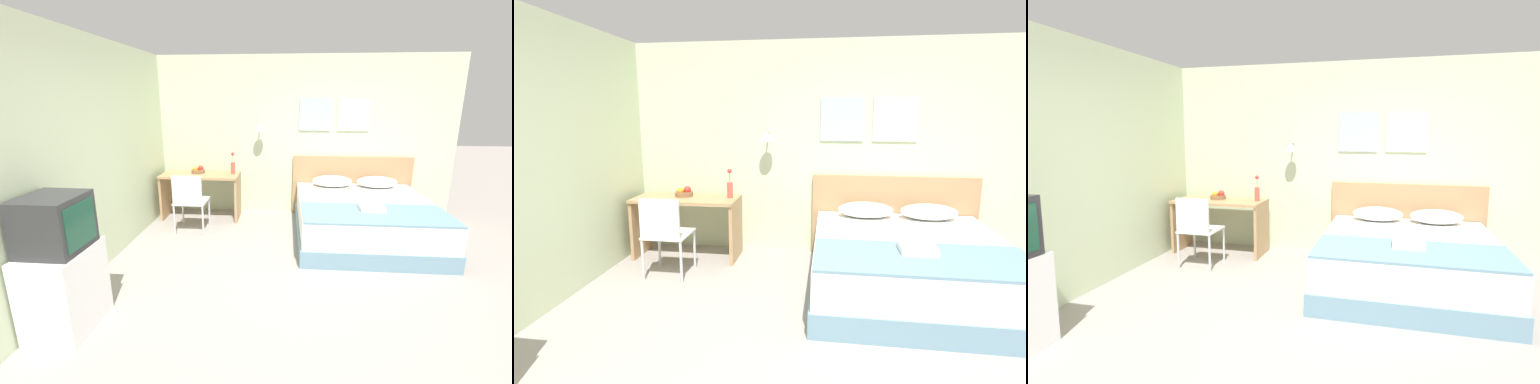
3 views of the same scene
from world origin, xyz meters
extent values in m
plane|color=gray|center=(0.00, 0.00, 0.00)|extent=(24.00, 24.00, 0.00)
cube|color=beige|center=(0.00, 2.82, 1.32)|extent=(5.34, 0.06, 2.65)
cube|color=#A8B7BC|center=(0.35, 2.78, 1.70)|extent=(0.52, 0.02, 0.52)
cube|color=beige|center=(0.98, 2.78, 1.70)|extent=(0.52, 0.02, 0.52)
cylinder|color=#B2B2B7|center=(-0.55, 2.71, 1.55)|extent=(0.02, 0.16, 0.02)
cone|color=white|center=(-0.55, 2.62, 1.50)|extent=(0.17, 0.17, 0.12)
cube|color=#66899E|center=(1.01, 1.69, 0.11)|extent=(1.87, 2.07, 0.22)
cube|color=white|center=(1.01, 1.69, 0.39)|extent=(1.84, 2.03, 0.34)
cube|color=#A87F56|center=(1.01, 2.76, 0.51)|extent=(1.99, 0.06, 1.02)
ellipsoid|color=white|center=(0.65, 2.49, 0.65)|extent=(0.64, 0.39, 0.18)
ellipsoid|color=white|center=(1.37, 2.49, 0.65)|extent=(0.64, 0.39, 0.18)
cube|color=#66899E|center=(1.01, 1.09, 0.57)|extent=(1.82, 0.83, 0.02)
cube|color=white|center=(0.99, 1.24, 0.61)|extent=(0.31, 0.28, 0.06)
cube|color=#A87F56|center=(-1.52, 2.37, 0.74)|extent=(1.27, 0.59, 0.03)
cube|color=#A87F56|center=(-2.13, 2.37, 0.36)|extent=(0.04, 0.55, 0.72)
cube|color=#A87F56|center=(-0.90, 2.37, 0.36)|extent=(0.04, 0.55, 0.72)
cube|color=white|center=(-1.53, 1.79, 0.46)|extent=(0.47, 0.47, 0.02)
cube|color=white|center=(-1.53, 1.58, 0.69)|extent=(0.43, 0.03, 0.43)
cylinder|color=#B7B7BC|center=(-1.74, 2.01, 0.23)|extent=(0.03, 0.03, 0.45)
cylinder|color=#B7B7BC|center=(-1.31, 2.01, 0.23)|extent=(0.03, 0.03, 0.45)
cylinder|color=#B7B7BC|center=(-1.74, 1.58, 0.23)|extent=(0.03, 0.03, 0.45)
cylinder|color=#B7B7BC|center=(-1.31, 1.58, 0.23)|extent=(0.03, 0.03, 0.45)
cylinder|color=brown|center=(-1.57, 2.43, 0.78)|extent=(0.22, 0.22, 0.05)
sphere|color=red|center=(-1.53, 2.45, 0.84)|extent=(0.09, 0.09, 0.09)
ellipsoid|color=yellow|center=(-1.59, 2.47, 0.83)|extent=(0.18, 0.12, 0.06)
sphere|color=orange|center=(-1.60, 2.40, 0.83)|extent=(0.08, 0.08, 0.08)
cylinder|color=#D14C42|center=(-0.98, 2.43, 0.85)|extent=(0.07, 0.07, 0.19)
cylinder|color=#3D7538|center=(-0.98, 2.43, 1.02)|extent=(0.01, 0.01, 0.14)
sphere|color=#DB3838|center=(-0.98, 2.43, 1.09)|extent=(0.06, 0.06, 0.06)
camera|label=1|loc=(-0.13, -3.06, 1.98)|focal=24.00mm
camera|label=2|loc=(0.21, -2.23, 1.76)|focal=28.00mm
camera|label=3|loc=(0.82, -2.75, 1.67)|focal=28.00mm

